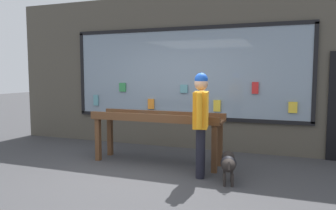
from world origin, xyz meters
name	(u,v)px	position (x,y,z in m)	size (l,w,h in m)	color
ground_plane	(136,177)	(0.00, 0.00, 0.00)	(40.00, 40.00, 0.00)	#38383A
shopfront_facade	(183,72)	(0.05, 2.39, 1.71)	(8.56, 0.29, 3.43)	#4C473D
display_table_main	(157,123)	(0.00, 0.93, 0.77)	(2.48, 0.62, 0.96)	brown
person_browsing	(201,117)	(0.97, 0.41, 0.99)	(0.29, 0.66, 1.69)	black
small_dog	(228,163)	(1.46, 0.24, 0.31)	(0.30, 0.61, 0.46)	black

